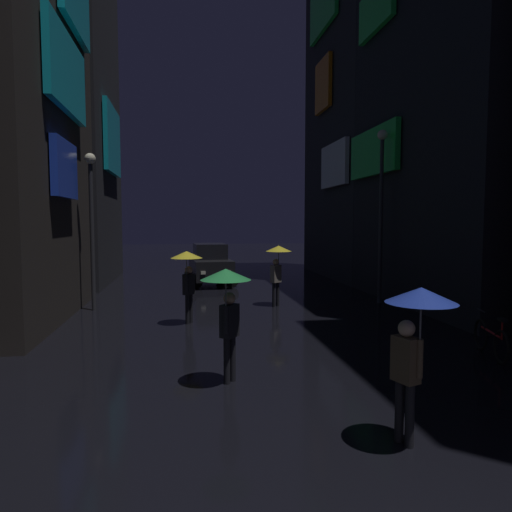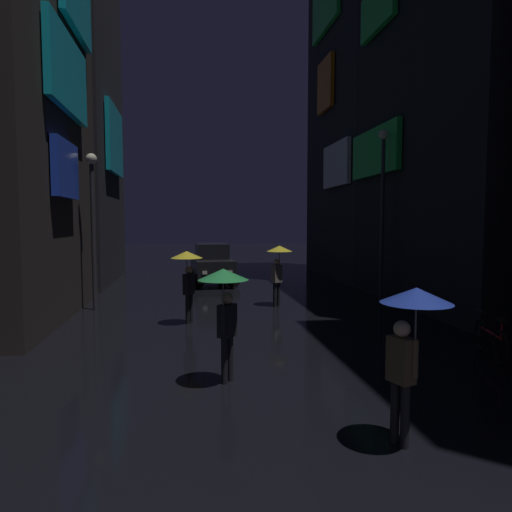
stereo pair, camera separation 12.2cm
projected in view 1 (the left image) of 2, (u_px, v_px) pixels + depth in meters
building_left_far at (64, 55)px, 21.53m from camera, size 4.25×7.63×21.65m
building_right_mid at (457, 81)px, 15.91m from camera, size 4.25×8.97×15.72m
building_right_far at (363, 55)px, 24.15m from camera, size 4.25×8.32×23.58m
pedestrian_foreground_right_yellow at (278, 259)px, 15.88m from camera, size 0.90×0.90×2.12m
pedestrian_midstreet_centre_blue at (416, 322)px, 5.84m from camera, size 0.90×0.90×2.12m
pedestrian_midstreet_left_green at (227, 293)px, 8.14m from camera, size 0.90×0.90×2.12m
pedestrian_near_crossing_yellow at (187, 267)px, 13.01m from camera, size 0.90×0.90×2.12m
bicycle_parked_at_storefront at (491, 339)px, 9.96m from camera, size 0.52×1.77×0.96m
car_distant at (210, 264)px, 21.66m from camera, size 2.44×4.24×1.92m
streetlamp_left_far at (91, 212)px, 14.98m from camera, size 0.36×0.36×5.19m
streetlamp_right_far at (381, 197)px, 16.32m from camera, size 0.36×0.36×6.21m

